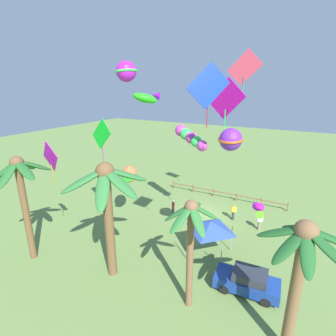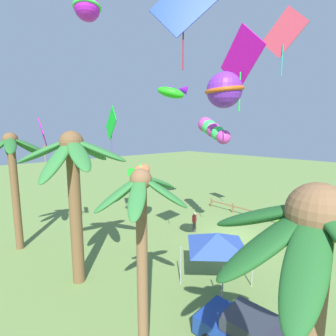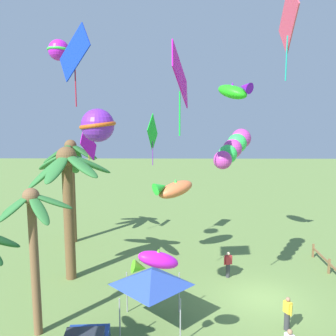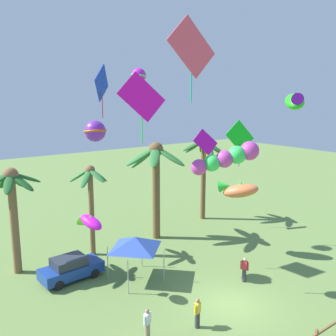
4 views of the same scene
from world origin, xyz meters
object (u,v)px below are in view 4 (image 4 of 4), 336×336
(kite_ball_4, at_px, (95,131))
(palm_tree_3, at_px, (12,196))
(palm_tree_1, at_px, (156,167))
(festival_tent, at_px, (135,243))
(palm_tree_2, at_px, (204,157))
(spectator_0, at_px, (147,324))
(spectator_2, at_px, (197,313))
(kite_ball_9, at_px, (139,75))
(kite_fish_8, at_px, (295,101))
(kite_tube_1, at_px, (228,158))
(kite_diamond_3, at_px, (192,48))
(parked_car_0, at_px, (71,268))
(spectator_1, at_px, (244,270))
(kite_diamond_0, at_px, (102,84))
(kite_fish_10, at_px, (90,222))
(palm_tree_0, at_px, (91,190))
(kite_fish_5, at_px, (238,190))
(kite_diamond_6, at_px, (240,137))
(kite_diamond_7, at_px, (205,143))
(kite_diamond_2, at_px, (142,98))

(kite_ball_4, bearing_deg, palm_tree_3, 141.33)
(palm_tree_1, xyz_separation_m, festival_tent, (-5.12, -5.14, -3.52))
(palm_tree_2, relative_size, spectator_0, 4.96)
(spectator_2, xyz_separation_m, kite_ball_9, (3.59, 11.05, 12.22))
(kite_fish_8, bearing_deg, kite_ball_9, 117.82)
(festival_tent, distance_m, kite_ball_4, 7.39)
(kite_fish_8, bearing_deg, spectator_0, -177.14)
(kite_tube_1, xyz_separation_m, kite_diamond_3, (-3.93, -1.42, 5.56))
(palm_tree_3, bearing_deg, parked_car_0, -50.25)
(spectator_1, distance_m, kite_diamond_0, 14.83)
(palm_tree_3, xyz_separation_m, kite_fish_10, (2.72, -5.77, -0.69))
(palm_tree_0, xyz_separation_m, kite_ball_9, (4.01, -0.30, 8.09))
(parked_car_0, relative_size, kite_ball_9, 2.64)
(spectator_0, xyz_separation_m, kite_fish_5, (10.78, 4.48, 4.08))
(parked_car_0, bearing_deg, kite_ball_9, 19.45)
(kite_diamond_0, height_order, kite_tube_1, kite_diamond_0)
(spectator_0, distance_m, kite_diamond_6, 15.67)
(festival_tent, distance_m, kite_diamond_0, 10.30)
(parked_car_0, height_order, kite_diamond_6, kite_diamond_6)
(palm_tree_2, bearing_deg, kite_diamond_3, -133.89)
(kite_tube_1, relative_size, kite_diamond_6, 1.01)
(kite_diamond_0, bearing_deg, kite_ball_4, -134.94)
(palm_tree_2, xyz_separation_m, kite_fish_10, (-14.67, -6.93, -1.40))
(kite_diamond_7, height_order, kite_fish_8, kite_fish_8)
(festival_tent, relative_size, kite_diamond_3, 0.74)
(spectator_1, distance_m, kite_tube_1, 7.45)
(spectator_1, xyz_separation_m, kite_diamond_0, (-5.80, 7.39, 11.48))
(palm_tree_0, relative_size, kite_fish_10, 3.43)
(spectator_0, distance_m, kite_diamond_0, 14.51)
(palm_tree_0, bearing_deg, festival_tent, -83.57)
(kite_diamond_6, bearing_deg, kite_diamond_3, -148.48)
(palm_tree_0, bearing_deg, kite_diamond_6, -24.86)
(palm_tree_1, distance_m, festival_tent, 8.06)
(palm_tree_2, distance_m, kite_fish_5, 8.45)
(kite_diamond_2, xyz_separation_m, kite_diamond_3, (-0.06, -4.38, 2.21))
(kite_tube_1, xyz_separation_m, kite_fish_10, (-6.83, 3.88, -3.52))
(kite_tube_1, bearing_deg, spectator_2, -152.39)
(kite_diamond_0, bearing_deg, spectator_2, -88.21)
(spectator_1, height_order, kite_fish_5, kite_fish_5)
(kite_diamond_6, bearing_deg, kite_diamond_2, -170.40)
(parked_car_0, relative_size, kite_diamond_3, 1.04)
(kite_tube_1, relative_size, kite_diamond_7, 1.10)
(kite_diamond_2, xyz_separation_m, kite_fish_8, (8.77, -3.71, -0.18))
(spectator_1, height_order, kite_diamond_7, kite_diamond_7)
(palm_tree_2, bearing_deg, kite_fish_10, -154.70)
(palm_tree_0, relative_size, palm_tree_3, 0.95)
(kite_fish_5, bearing_deg, kite_fish_10, 176.38)
(kite_ball_4, bearing_deg, kite_fish_10, -124.81)
(palm_tree_1, height_order, parked_car_0, palm_tree_1)
(palm_tree_3, relative_size, kite_diamond_6, 1.99)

